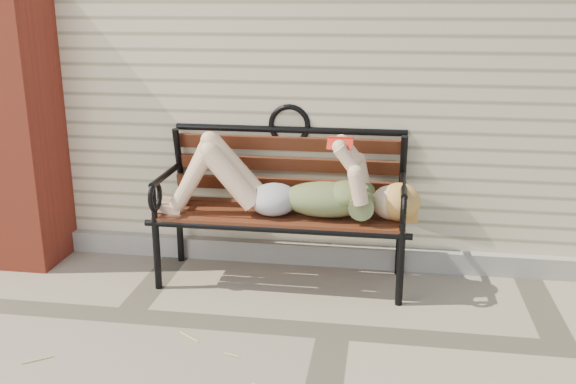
# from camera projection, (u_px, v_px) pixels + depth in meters

# --- Properties ---
(ground) EXTENTS (80.00, 80.00, 0.00)m
(ground) POSITION_uv_depth(u_px,v_px,m) (334.00, 331.00, 3.68)
(ground) COLOR gray
(ground) RESTS_ON ground
(house_wall) EXTENTS (8.00, 4.00, 3.00)m
(house_wall) POSITION_uv_depth(u_px,v_px,m) (364.00, 36.00, 6.09)
(house_wall) COLOR beige
(house_wall) RESTS_ON ground
(foundation_strip) EXTENTS (8.00, 0.10, 0.15)m
(foundation_strip) POSITION_uv_depth(u_px,v_px,m) (346.00, 255.00, 4.58)
(foundation_strip) COLOR #A29E92
(foundation_strip) RESTS_ON ground
(brick_pillar) EXTENTS (0.50, 0.50, 2.00)m
(brick_pillar) POSITION_uv_depth(u_px,v_px,m) (15.00, 124.00, 4.44)
(brick_pillar) COLOR #AF3C27
(brick_pillar) RESTS_ON ground
(garden_bench) EXTENTS (1.77, 0.71, 1.15)m
(garden_bench) POSITION_uv_depth(u_px,v_px,m) (284.00, 185.00, 4.27)
(garden_bench) COLOR black
(garden_bench) RESTS_ON ground
(reading_woman) EXTENTS (1.67, 0.38, 0.53)m
(reading_woman) POSITION_uv_depth(u_px,v_px,m) (283.00, 185.00, 4.12)
(reading_woman) COLOR #0A444B
(reading_woman) RESTS_ON ground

